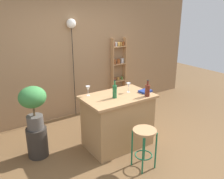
# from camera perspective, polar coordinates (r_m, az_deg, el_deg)

# --- Properties ---
(ground) EXTENTS (12.00, 12.00, 0.00)m
(ground) POSITION_cam_1_polar(r_m,az_deg,el_deg) (4.15, 3.76, -14.59)
(ground) COLOR brown
(back_wall) EXTENTS (6.40, 0.10, 2.80)m
(back_wall) POSITION_cam_1_polar(r_m,az_deg,el_deg) (5.22, -9.12, 8.87)
(back_wall) COLOR #997551
(back_wall) RESTS_ON ground
(kitchen_counter) EXTENTS (1.16, 0.73, 0.91)m
(kitchen_counter) POSITION_cam_1_polar(r_m,az_deg,el_deg) (4.13, 1.35, -7.37)
(kitchen_counter) COLOR #A87F51
(kitchen_counter) RESTS_ON ground
(bar_stool) EXTENTS (0.34, 0.34, 0.62)m
(bar_stool) POSITION_cam_1_polar(r_m,az_deg,el_deg) (3.60, 7.65, -11.59)
(bar_stool) COLOR #196642
(bar_stool) RESTS_ON ground
(spice_shelf) EXTENTS (0.37, 0.13, 1.63)m
(spice_shelf) POSITION_cam_1_polar(r_m,az_deg,el_deg) (5.76, 1.52, 3.92)
(spice_shelf) COLOR tan
(spice_shelf) RESTS_ON ground
(plant_stool) EXTENTS (0.32, 0.32, 0.49)m
(plant_stool) POSITION_cam_1_polar(r_m,az_deg,el_deg) (4.11, -17.22, -11.78)
(plant_stool) COLOR #2D2823
(plant_stool) RESTS_ON ground
(potted_plant) EXTENTS (0.42, 0.37, 0.69)m
(potted_plant) POSITION_cam_1_polar(r_m,az_deg,el_deg) (3.82, -18.19, -2.94)
(potted_plant) COLOR #514C47
(potted_plant) RESTS_ON plant_stool
(bottle_sauce_amber) EXTENTS (0.07, 0.07, 0.30)m
(bottle_sauce_amber) POSITION_cam_1_polar(r_m,az_deg,el_deg) (3.82, 0.64, -0.38)
(bottle_sauce_amber) COLOR #236638
(bottle_sauce_amber) RESTS_ON kitchen_counter
(bottle_wine_red) EXTENTS (0.08, 0.08, 0.27)m
(bottle_wine_red) POSITION_cam_1_polar(r_m,az_deg,el_deg) (3.93, 8.37, -0.17)
(bottle_wine_red) COLOR #5B2319
(bottle_wine_red) RESTS_ON kitchen_counter
(wine_glass_left) EXTENTS (0.07, 0.07, 0.16)m
(wine_glass_left) POSITION_cam_1_polar(r_m,az_deg,el_deg) (4.09, 3.92, 0.94)
(wine_glass_left) COLOR silver
(wine_glass_left) RESTS_ON kitchen_counter
(wine_glass_center) EXTENTS (0.07, 0.07, 0.16)m
(wine_glass_center) POSITION_cam_1_polar(r_m,az_deg,el_deg) (3.94, -5.71, 0.18)
(wine_glass_center) COLOR silver
(wine_glass_center) RESTS_ON kitchen_counter
(cookbook) EXTENTS (0.23, 0.18, 0.03)m
(cookbook) POSITION_cam_1_polar(r_m,az_deg,el_deg) (4.15, 7.86, -0.39)
(cookbook) COLOR navy
(cookbook) RESTS_ON kitchen_counter
(pendant_globe_light) EXTENTS (0.19, 0.19, 2.08)m
(pendant_globe_light) POSITION_cam_1_polar(r_m,az_deg,el_deg) (5.03, -9.61, 14.71)
(pendant_globe_light) COLOR black
(pendant_globe_light) RESTS_ON ground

